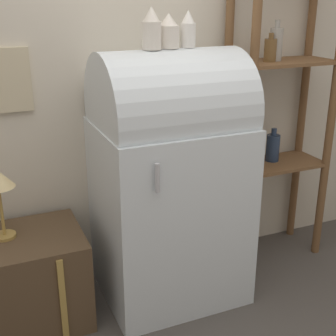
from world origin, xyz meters
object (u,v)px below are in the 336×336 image
(refrigerator, at_px, (170,177))
(vase_center, at_px, (169,32))
(suitcase_trunk, at_px, (15,282))
(vase_left, at_px, (152,30))
(vase_right, at_px, (188,30))

(refrigerator, distance_m, vase_center, 0.75)
(refrigerator, relative_size, vase_center, 8.38)
(vase_center, bearing_deg, suitcase_trunk, 178.53)
(vase_center, bearing_deg, vase_left, -168.15)
(vase_left, distance_m, vase_center, 0.10)
(suitcase_trunk, bearing_deg, vase_left, -3.23)
(refrigerator, bearing_deg, vase_left, -176.28)
(suitcase_trunk, relative_size, vase_left, 3.57)
(refrigerator, xyz_separation_m, vase_left, (-0.10, -0.01, 0.76))
(refrigerator, distance_m, suitcase_trunk, 0.96)
(suitcase_trunk, xyz_separation_m, vase_center, (0.85, -0.02, 1.21))
(suitcase_trunk, bearing_deg, refrigerator, -2.43)
(vase_right, bearing_deg, vase_center, 179.59)
(vase_center, distance_m, vase_right, 0.10)
(vase_left, xyz_separation_m, vase_right, (0.20, 0.02, -0.01))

